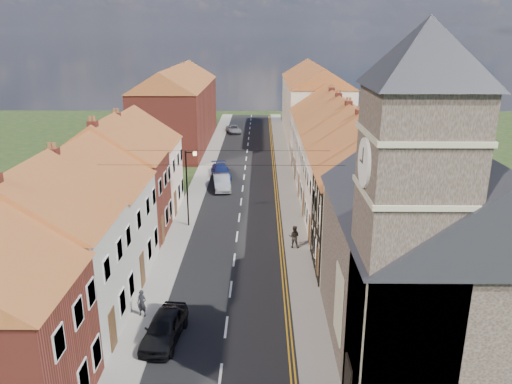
# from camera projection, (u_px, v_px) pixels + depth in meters

# --- Properties ---
(road) EXTENTS (7.00, 90.00, 0.02)m
(road) POSITION_uv_depth(u_px,v_px,m) (243.00, 189.00, 48.81)
(road) COLOR black
(road) RESTS_ON ground
(pavement_left) EXTENTS (1.80, 90.00, 0.12)m
(pavement_left) POSITION_uv_depth(u_px,v_px,m) (198.00, 188.00, 48.84)
(pavement_left) COLOR gray
(pavement_left) RESTS_ON ground
(pavement_right) EXTENTS (1.80, 90.00, 0.12)m
(pavement_right) POSITION_uv_depth(u_px,v_px,m) (288.00, 188.00, 48.75)
(pavement_right) COLOR gray
(pavement_right) RESTS_ON ground
(church) EXTENTS (11.25, 14.25, 15.20)m
(church) POSITION_uv_depth(u_px,v_px,m) (436.00, 246.00, 21.53)
(church) COLOR #3A3028
(church) RESTS_ON ground
(cottage_r_tudor) EXTENTS (8.30, 5.20, 9.00)m
(cottage_r_tudor) POSITION_uv_depth(u_px,v_px,m) (381.00, 204.00, 30.88)
(cottage_r_tudor) COLOR beige
(cottage_r_tudor) RESTS_ON ground
(cottage_r_white_near) EXTENTS (8.30, 6.00, 9.00)m
(cottage_r_white_near) POSITION_uv_depth(u_px,v_px,m) (365.00, 180.00, 36.02)
(cottage_r_white_near) COLOR #FFE7C9
(cottage_r_white_near) RESTS_ON ground
(cottage_r_cream_mid) EXTENTS (8.30, 5.20, 9.00)m
(cottage_r_cream_mid) POSITION_uv_depth(u_px,v_px,m) (352.00, 161.00, 41.15)
(cottage_r_cream_mid) COLOR beige
(cottage_r_cream_mid) RESTS_ON ground
(cottage_r_pink) EXTENTS (8.30, 6.00, 9.00)m
(cottage_r_pink) POSITION_uv_depth(u_px,v_px,m) (342.00, 147.00, 46.29)
(cottage_r_pink) COLOR #FFE7C9
(cottage_r_pink) RESTS_ON ground
(cottage_r_white_far) EXTENTS (8.30, 5.20, 9.00)m
(cottage_r_white_far) POSITION_uv_depth(u_px,v_px,m) (334.00, 135.00, 51.43)
(cottage_r_white_far) COLOR beige
(cottage_r_white_far) RESTS_ON ground
(cottage_r_cream_far) EXTENTS (8.30, 6.00, 9.00)m
(cottage_r_cream_far) POSITION_uv_depth(u_px,v_px,m) (327.00, 126.00, 56.57)
(cottage_r_cream_far) COLOR #FFE7C9
(cottage_r_cream_far) RESTS_ON ground
(cottage_l_cream) EXTENTS (8.30, 6.30, 9.10)m
(cottage_l_cream) POSITION_uv_depth(u_px,v_px,m) (33.00, 251.00, 24.25)
(cottage_l_cream) COLOR #BAB8AF
(cottage_l_cream) RESTS_ON ground
(cottage_l_white) EXTENTS (8.30, 6.90, 8.80)m
(cottage_l_white) POSITION_uv_depth(u_px,v_px,m) (79.00, 209.00, 30.38)
(cottage_l_white) COLOR #BAB8AF
(cottage_l_white) RESTS_ON ground
(cottage_l_brick_mid) EXTENTS (8.30, 5.70, 9.10)m
(cottage_l_brick_mid) POSITION_uv_depth(u_px,v_px,m) (108.00, 178.00, 36.14)
(cottage_l_brick_mid) COLOR maroon
(cottage_l_brick_mid) RESTS_ON ground
(cottage_l_pink) EXTENTS (8.30, 6.30, 8.80)m
(cottage_l_pink) POSITION_uv_depth(u_px,v_px,m) (129.00, 161.00, 41.70)
(cottage_l_pink) COLOR #FFE7C9
(cottage_l_pink) RESTS_ON ground
(block_right_far) EXTENTS (8.30, 24.20, 10.50)m
(block_right_far) POSITION_uv_depth(u_px,v_px,m) (314.00, 101.00, 70.88)
(block_right_far) COLOR beige
(block_right_far) RESTS_ON ground
(block_left_far) EXTENTS (8.30, 24.20, 10.50)m
(block_left_far) POSITION_uv_depth(u_px,v_px,m) (178.00, 105.00, 66.30)
(block_left_far) COLOR maroon
(block_left_far) RESTS_ON ground
(lamppost) EXTENTS (0.88, 0.15, 6.00)m
(lamppost) POSITION_uv_depth(u_px,v_px,m) (188.00, 184.00, 38.25)
(lamppost) COLOR black
(lamppost) RESTS_ON pavement_left
(car_near) EXTENTS (2.13, 4.29, 1.40)m
(car_near) POSITION_uv_depth(u_px,v_px,m) (164.00, 327.00, 24.72)
(car_near) COLOR black
(car_near) RESTS_ON ground
(car_mid) EXTENTS (2.09, 4.50, 1.43)m
(car_mid) POSITION_uv_depth(u_px,v_px,m) (222.00, 182.00, 48.43)
(car_mid) COLOR #95979C
(car_mid) RESTS_ON ground
(car_far) EXTENTS (2.66, 4.77, 1.31)m
(car_far) POSITION_uv_depth(u_px,v_px,m) (221.00, 171.00, 52.44)
(car_far) COLOR navy
(car_far) RESTS_ON ground
(car_distant) EXTENTS (2.74, 4.37, 1.13)m
(car_distant) POSITION_uv_depth(u_px,v_px,m) (234.00, 129.00, 75.39)
(car_distant) COLOR #9C9FA3
(car_distant) RESTS_ON ground
(pedestrian_left) EXTENTS (0.63, 0.50, 1.49)m
(pedestrian_left) POSITION_uv_depth(u_px,v_px,m) (142.00, 303.00, 26.60)
(pedestrian_left) COLOR black
(pedestrian_left) RESTS_ON pavement_left
(pedestrian_right) EXTENTS (0.89, 0.74, 1.63)m
(pedestrian_right) POSITION_uv_depth(u_px,v_px,m) (294.00, 237.00, 35.04)
(pedestrian_right) COLOR #292621
(pedestrian_right) RESTS_ON pavement_right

